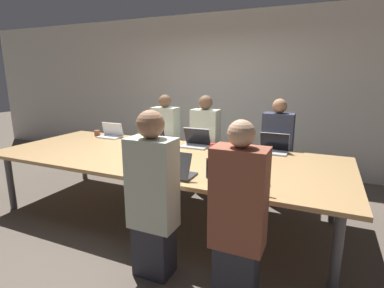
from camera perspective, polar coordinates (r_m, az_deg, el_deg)
The scene contains 19 objects.
ground_plane at distance 3.89m, azimuth -5.19°, elevation -13.20°, with size 24.00×24.00×0.00m, color brown.
curtain_wall at distance 5.64m, azimuth 6.27°, elevation 9.77°, with size 12.00×0.06×2.80m.
conference_table at distance 3.63m, azimuth -5.43°, elevation -2.83°, with size 4.19×1.65×0.77m.
laptop_far_left at distance 4.79m, azimuth -15.16°, elevation 2.02°, with size 0.37×0.22×0.22m.
cup_far_left at distance 4.97m, azimuth -17.61°, elevation 1.99°, with size 0.09×0.09×0.09m.
laptop_far_right at distance 3.85m, azimuth 15.29°, elevation -0.55°, with size 0.35×0.24×0.24m.
person_far_right at distance 4.24m, azimuth 15.81°, elevation -1.60°, with size 0.40×0.24×1.41m.
laptop_near_midright at distance 2.83m, azimuth -3.21°, elevation -4.94°, with size 0.34×0.26×0.25m.
person_near_midright at distance 2.58m, azimuth -7.49°, elevation -10.12°, with size 0.40×0.24×1.45m.
bottle_near_midright at distance 2.81m, azimuth 3.49°, elevation -4.53°, with size 0.08×0.08×0.23m.
laptop_far_center at distance 4.02m, azimuth 0.78°, elevation 0.51°, with size 0.36×0.26×0.25m.
person_far_center at distance 4.47m, azimuth 2.52°, elevation -0.19°, with size 0.40×0.24×1.43m.
cup_far_center at distance 3.86m, azimuth 3.98°, elevation -0.49°, with size 0.07×0.07×0.09m.
laptop_far_midleft at distance 4.41m, azimuth -7.39°, elevation 1.63°, with size 0.31×0.27×0.28m.
person_far_midleft at distance 4.78m, azimuth -5.03°, elevation 0.55°, with size 0.40×0.24×1.42m.
laptop_near_right at distance 2.58m, azimuth 10.64°, elevation -6.91°, with size 0.32×0.26×0.27m.
person_near_right at distance 2.31m, azimuth 8.77°, elevation -13.64°, with size 0.40×0.24×1.42m.
cup_near_right at distance 2.69m, azimuth 5.68°, elevation -6.59°, with size 0.07×0.07×0.09m.
stapler at distance 3.31m, azimuth -5.41°, elevation -3.17°, with size 0.05×0.15×0.05m.
Camera 1 is at (1.73, -3.03, 1.72)m, focal length 28.00 mm.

